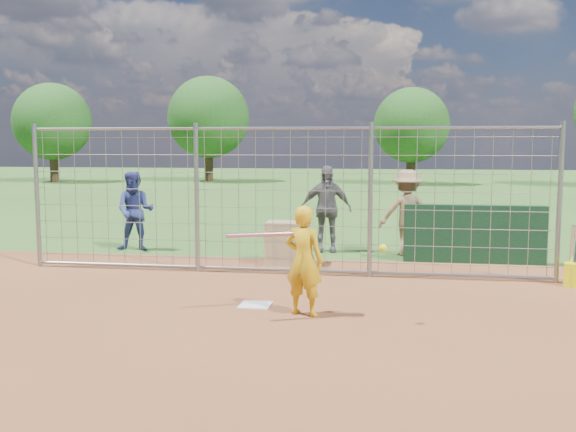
% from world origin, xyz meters
% --- Properties ---
extents(ground, '(100.00, 100.00, 0.00)m').
position_xyz_m(ground, '(0.00, 0.00, 0.00)').
color(ground, '#2D591E').
rests_on(ground, ground).
extents(infield_dirt, '(18.00, 18.00, 0.00)m').
position_xyz_m(infield_dirt, '(0.00, -3.00, 0.01)').
color(infield_dirt, brown).
rests_on(infield_dirt, ground).
extents(home_plate, '(0.43, 0.43, 0.02)m').
position_xyz_m(home_plate, '(0.00, -0.20, 0.01)').
color(home_plate, silver).
rests_on(home_plate, ground).
extents(dugout_wall, '(2.60, 0.20, 1.10)m').
position_xyz_m(dugout_wall, '(3.40, 3.60, 0.55)').
color(dugout_wall, '#11381E').
rests_on(dugout_wall, ground).
extents(batter, '(0.61, 0.49, 1.45)m').
position_xyz_m(batter, '(0.73, -0.58, 0.73)').
color(batter, gold).
rests_on(batter, ground).
extents(bystander_a, '(0.90, 0.74, 1.67)m').
position_xyz_m(bystander_a, '(-3.46, 4.01, 0.84)').
color(bystander_a, navy).
rests_on(bystander_a, ground).
extents(bystander_b, '(1.08, 0.50, 1.80)m').
position_xyz_m(bystander_b, '(0.52, 4.47, 0.90)').
color(bystander_b, '#525257').
rests_on(bystander_b, ground).
extents(bystander_c, '(1.19, 0.78, 1.73)m').
position_xyz_m(bystander_c, '(2.17, 4.27, 0.86)').
color(bystander_c, '#8C6E4C').
rests_on(bystander_c, ground).
extents(equipment_bin, '(0.80, 0.56, 0.80)m').
position_xyz_m(equipment_bin, '(-0.04, 2.93, 0.40)').
color(equipment_bin, tan).
rests_on(equipment_bin, ground).
extents(equipment_in_play, '(2.00, 0.40, 0.22)m').
position_xyz_m(equipment_in_play, '(0.58, -0.87, 1.06)').
color(equipment_in_play, silver).
rests_on(equipment_in_play, ground).
extents(bucket_with_bats, '(0.34, 0.34, 0.98)m').
position_xyz_m(bucket_with_bats, '(4.72, 1.76, 0.25)').
color(bucket_with_bats, '#F5F20C').
rests_on(bucket_with_bats, ground).
extents(backstop_fence, '(9.08, 0.08, 2.60)m').
position_xyz_m(backstop_fence, '(0.00, 2.00, 1.26)').
color(backstop_fence, gray).
rests_on(backstop_fence, ground).
extents(tree_line, '(44.66, 6.72, 6.48)m').
position_xyz_m(tree_line, '(3.13, 28.13, 3.71)').
color(tree_line, '#3F2B19').
rests_on(tree_line, ground).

